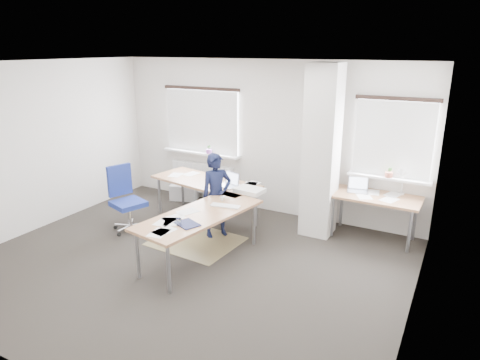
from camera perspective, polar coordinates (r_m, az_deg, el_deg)
The scene contains 8 objects.
ground at distance 6.35m, azimuth -7.04°, elevation -10.95°, with size 6.00×6.00×0.00m, color black.
room_shell at distance 6.01m, azimuth -3.73°, elevation 5.29°, with size 6.04×5.04×2.82m.
floor_mat at distance 6.99m, azimuth -5.85°, elevation -8.12°, with size 1.32×1.11×0.01m, color olive.
white_crate at distance 8.85m, azimuth -7.40°, elevation -1.52°, with size 0.53×0.37×0.32m, color white.
desk_main at distance 6.84m, azimuth -4.60°, elevation -2.41°, with size 2.40×2.98×0.96m.
desk_side at distance 7.17m, azimuth 17.60°, elevation -2.34°, with size 1.42×0.74×1.22m.
task_chair at distance 7.50m, azimuth -14.71°, elevation -4.26°, with size 0.64×0.62×1.11m.
person at distance 6.93m, azimuth -3.14°, elevation -2.08°, with size 0.51×0.33×1.40m, color black.
Camera 1 is at (3.30, -4.53, 3.00)m, focal length 32.00 mm.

